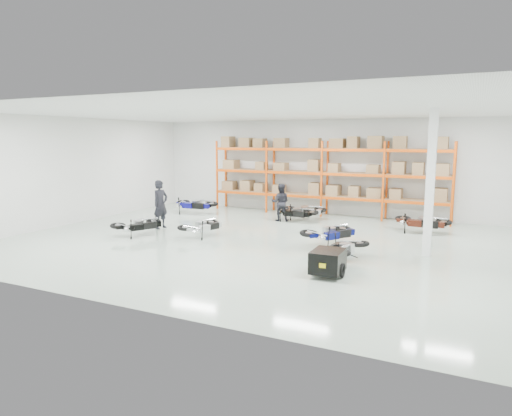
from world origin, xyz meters
The scene contains 14 objects.
room centered at (0.00, 0.00, 2.25)m, with size 18.00×18.00×18.00m.
pallet_rack centered at (0.00, 6.45, 2.26)m, with size 11.28×0.98×3.62m.
structural_column centered at (5.20, 0.50, 2.25)m, with size 0.25×0.25×4.50m, color white.
moto_blue_centre centered at (2.10, 0.55, 0.55)m, with size 0.81×1.81×1.11m, color #080D53, non-canonical shape.
moto_silver_left centered at (-2.57, -0.17, 0.50)m, with size 0.73×1.64×1.00m, color silver, non-canonical shape.
moto_black_far_left centered at (-4.83, -1.06, 0.52)m, with size 0.75×1.69×1.04m, color black, non-canonical shape.
moto_touring_right centered at (3.08, -1.32, 0.52)m, with size 0.76×1.71×1.05m, color black, non-canonical shape.
trailer centered at (3.08, -2.92, 0.41)m, with size 0.88×1.66×0.69m.
moto_back_a centered at (-5.77, 4.13, 0.59)m, with size 0.85×1.92×1.17m, color navy, non-canonical shape.
moto_back_b centered at (-0.48, 4.94, 0.53)m, with size 0.77×1.73×1.06m, color silver, non-canonical shape.
moto_back_c centered at (-0.62, 4.29, 0.53)m, with size 0.77×1.73×1.06m, color black, non-canonical shape.
moto_back_d centered at (4.65, 4.10, 0.56)m, with size 0.81×1.82×1.11m, color #41160D, non-canonical shape.
person_left centered at (-4.97, 0.47, 0.98)m, with size 0.71×0.47×1.95m, color black.
person_back centered at (-1.26, 4.13, 0.83)m, with size 0.80×0.63×1.66m, color black.
Camera 1 is at (6.47, -14.21, 3.59)m, focal length 32.00 mm.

